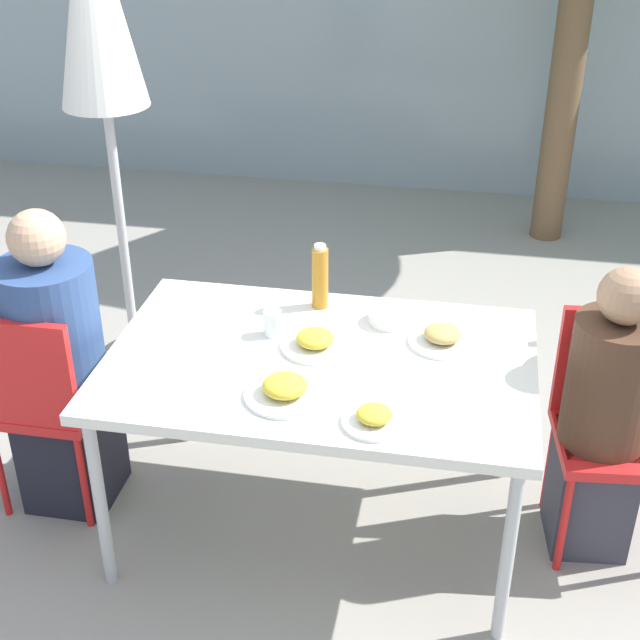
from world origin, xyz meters
The scene contains 14 objects.
ground_plane centered at (0.00, 0.00, 0.00)m, with size 24.00×24.00×0.00m, color gray.
dining_table centered at (0.00, 0.00, 0.70)m, with size 1.47×0.97×0.75m.
chair_left centered at (-1.04, -0.08, 0.52)m, with size 0.40×0.40×0.89m.
person_left centered at (-0.99, 0.00, 0.58)m, with size 0.35×0.35×1.22m.
chair_right centered at (1.03, 0.19, 0.52)m, with size 0.44×0.44×0.89m.
person_right centered at (0.99, 0.10, 0.54)m, with size 0.30×0.30×1.13m.
closed_umbrella centered at (-1.12, 1.00, 1.66)m, with size 0.38×0.38×2.21m.
plate_0 centered at (-0.03, 0.06, 0.78)m, with size 0.24×0.24×0.07m.
plate_1 centered at (0.23, -0.35, 0.77)m, with size 0.20×0.20×0.06m.
plate_2 centered at (-0.07, -0.25, 0.78)m, with size 0.27×0.27×0.07m.
plate_3 centered at (0.41, 0.17, 0.78)m, with size 0.24×0.24×0.07m.
bottle centered at (-0.07, 0.37, 0.87)m, with size 0.06×0.06×0.26m.
drinking_cup centered at (-0.20, 0.13, 0.80)m, with size 0.07×0.07×0.10m.
salad_bowl centered at (0.21, 0.29, 0.77)m, with size 0.16×0.16×0.05m.
Camera 1 is at (0.47, -2.57, 2.37)m, focal length 50.00 mm.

